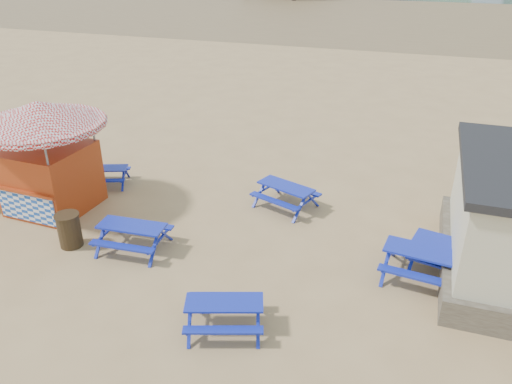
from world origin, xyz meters
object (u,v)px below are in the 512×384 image
(picnic_table_blue_b, at_px, (286,196))
(litter_bin, at_px, (69,230))
(picnic_table_blue_a, at_px, (106,176))
(ice_cream_kiosk, at_px, (44,143))

(picnic_table_blue_b, bearing_deg, litter_bin, -120.85)
(picnic_table_blue_a, relative_size, ice_cream_kiosk, 0.46)
(picnic_table_blue_a, distance_m, ice_cream_kiosk, 2.84)
(picnic_table_blue_a, bearing_deg, ice_cream_kiosk, -125.90)
(picnic_table_blue_a, distance_m, picnic_table_blue_b, 6.57)
(ice_cream_kiosk, bearing_deg, litter_bin, -40.28)
(ice_cream_kiosk, distance_m, litter_bin, 3.15)
(picnic_table_blue_a, height_order, litter_bin, litter_bin)
(picnic_table_blue_a, height_order, picnic_table_blue_b, picnic_table_blue_b)
(litter_bin, bearing_deg, picnic_table_blue_a, 109.92)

